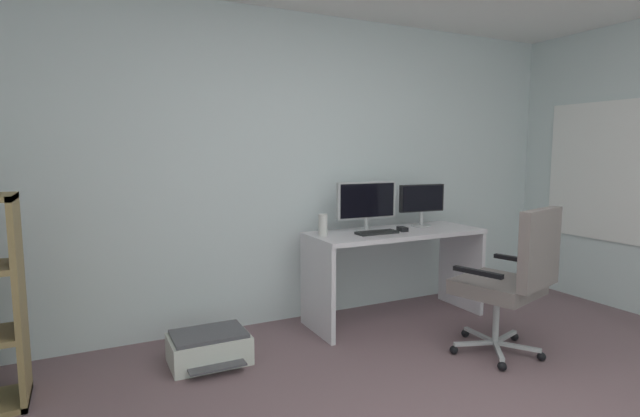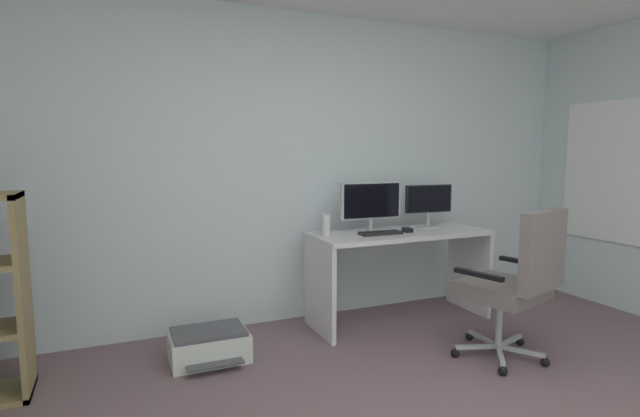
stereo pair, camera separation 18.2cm
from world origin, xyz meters
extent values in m
cube|color=silver|center=(0.00, 2.48, 1.25)|extent=(5.56, 0.10, 2.51)
cube|color=silver|center=(0.82, 2.03, 0.73)|extent=(1.48, 0.57, 0.04)
cube|color=silver|center=(0.10, 2.03, 0.36)|extent=(0.04, 0.54, 0.72)
cube|color=silver|center=(1.54, 2.03, 0.36)|extent=(0.04, 0.54, 0.72)
cylinder|color=#B2B5B7|center=(0.60, 2.12, 0.76)|extent=(0.18, 0.18, 0.01)
cylinder|color=#B2B5B7|center=(0.60, 2.12, 0.82)|extent=(0.03, 0.03, 0.10)
cube|color=#B7BABC|center=(0.60, 2.12, 1.01)|extent=(0.54, 0.05, 0.30)
cube|color=black|center=(0.60, 2.10, 1.01)|extent=(0.50, 0.02, 0.27)
cylinder|color=#B2B5B7|center=(1.16, 2.12, 0.76)|extent=(0.18, 0.18, 0.01)
cylinder|color=#B2B5B7|center=(1.16, 2.12, 0.83)|extent=(0.03, 0.03, 0.13)
cube|color=black|center=(1.16, 2.12, 1.00)|extent=(0.43, 0.07, 0.24)
cube|color=black|center=(1.16, 2.10, 1.00)|extent=(0.40, 0.04, 0.22)
cube|color=black|center=(0.60, 1.97, 0.76)|extent=(0.34, 0.13, 0.02)
cube|color=black|center=(0.86, 1.98, 0.77)|extent=(0.07, 0.11, 0.03)
cylinder|color=silver|center=(0.18, 2.07, 0.84)|extent=(0.07, 0.07, 0.17)
cube|color=#B7BABC|center=(1.21, 1.19, 0.07)|extent=(0.30, 0.12, 0.02)
sphere|color=black|center=(1.35, 1.24, 0.03)|extent=(0.06, 0.06, 0.06)
cube|color=#B7BABC|center=(1.07, 1.30, 0.07)|extent=(0.04, 0.30, 0.02)
sphere|color=black|center=(1.07, 1.45, 0.03)|extent=(0.06, 0.06, 0.06)
cube|color=#B7BABC|center=(0.92, 1.20, 0.07)|extent=(0.29, 0.13, 0.02)
sphere|color=black|center=(0.78, 1.25, 0.03)|extent=(0.06, 0.06, 0.06)
cube|color=#B7BABC|center=(0.97, 1.03, 0.07)|extent=(0.21, 0.26, 0.02)
sphere|color=black|center=(0.88, 0.91, 0.03)|extent=(0.06, 0.06, 0.06)
cube|color=#B7BABC|center=(1.15, 1.03, 0.07)|extent=(0.20, 0.27, 0.02)
sphere|color=black|center=(1.23, 0.90, 0.03)|extent=(0.06, 0.06, 0.06)
cylinder|color=#B7BABC|center=(1.06, 1.15, 0.25)|extent=(0.04, 0.04, 0.35)
cube|color=slate|center=(1.06, 1.15, 0.47)|extent=(0.64, 0.61, 0.10)
cube|color=slate|center=(1.14, 0.89, 0.78)|extent=(0.48, 0.20, 0.52)
cube|color=black|center=(0.80, 1.07, 0.62)|extent=(0.13, 0.34, 0.03)
cube|color=black|center=(1.33, 1.23, 0.62)|extent=(0.13, 0.34, 0.03)
cube|color=olive|center=(-1.82, 1.85, 0.59)|extent=(0.03, 0.35, 1.18)
cube|color=silver|center=(-0.77, 1.88, 0.09)|extent=(0.51, 0.35, 0.19)
cube|color=#4C4C51|center=(-0.77, 1.88, 0.20)|extent=(0.47, 0.32, 0.02)
cube|color=#4C4C51|center=(-0.77, 1.66, 0.06)|extent=(0.36, 0.10, 0.01)
camera|label=1|loc=(-1.48, -1.22, 1.41)|focal=27.14mm
camera|label=2|loc=(-1.32, -1.29, 1.41)|focal=27.14mm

